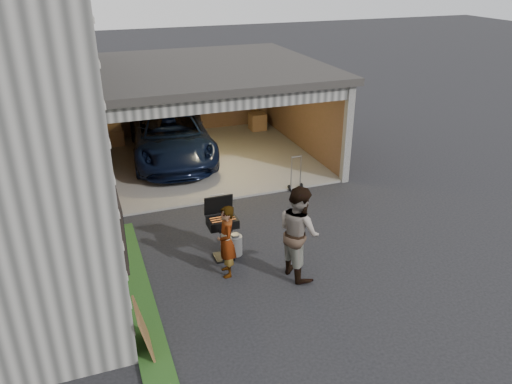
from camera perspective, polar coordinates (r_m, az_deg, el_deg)
ground at (r=9.85m, az=0.13°, el=-9.79°), size 80.00×80.00×0.00m
groundcover_strip at (r=8.66m, az=-12.10°, el=-15.92°), size 0.50×8.00×0.06m
garage at (r=15.28m, az=-6.16°, el=10.65°), size 6.80×6.30×2.90m
minivan at (r=15.51m, az=-9.69°, el=6.14°), size 2.79×5.23×1.40m
woman at (r=9.60m, az=-3.40°, el=-5.66°), size 0.41×0.57×1.47m
man at (r=9.53m, az=4.91°, el=-4.55°), size 0.82×1.00×1.87m
bbq_grill at (r=10.10m, az=-3.90°, el=-3.66°), size 0.59×0.52×1.32m
propane_tank at (r=10.47m, az=-2.37°, el=-6.10°), size 0.33×0.33×0.43m
plywood_panel at (r=8.21m, az=-12.69°, el=-15.11°), size 0.21×0.75×0.83m
hand_truck at (r=13.37m, az=4.61°, el=0.94°), size 0.40×0.29×0.97m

